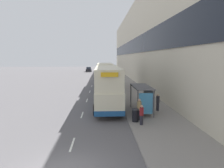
{
  "coord_description": "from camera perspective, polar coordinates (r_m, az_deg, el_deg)",
  "views": [
    {
      "loc": [
        1.82,
        -8.46,
        5.31
      ],
      "look_at": [
        3.42,
        21.5,
        1.31
      ],
      "focal_mm": 32.0,
      "sensor_mm": 36.0,
      "label": 1
    }
  ],
  "objects": [
    {
      "name": "car_0",
      "position": [
        75.22,
        -6.68,
        4.16
      ],
      "size": [
        2.04,
        4.06,
        1.79
      ],
      "rotation": [
        0.0,
        0.0,
        3.14
      ],
      "color": "black",
      "rests_on": "ground_plane"
    },
    {
      "name": "litter_bin",
      "position": [
        16.47,
        6.67,
        -8.83
      ],
      "size": [
        0.55,
        0.55,
        1.05
      ],
      "color": "black",
      "rests_on": "ground_plane"
    },
    {
      "name": "terrace_facade",
      "position": [
        47.87,
        7.53,
        11.52
      ],
      "size": [
        3.1,
        93.0,
        17.31
      ],
      "color": "beige",
      "rests_on": "ground_plane"
    },
    {
      "name": "lane_mark_1",
      "position": [
        19.01,
        -8.54,
        -8.7
      ],
      "size": [
        0.12,
        2.0,
        0.01
      ],
      "color": "silver",
      "rests_on": "ground_plane"
    },
    {
      "name": "lane_mark_0",
      "position": [
        13.05,
        -11.29,
        -16.54
      ],
      "size": [
        0.12,
        2.0,
        0.01
      ],
      "color": "silver",
      "rests_on": "ground_plane"
    },
    {
      "name": "double_decker_bus_ahead",
      "position": [
        33.79,
        -2.03,
        2.45
      ],
      "size": [
        2.85,
        10.17,
        4.3
      ],
      "color": "beige",
      "rests_on": "ground_plane"
    },
    {
      "name": "lane_mark_2",
      "position": [
        25.18,
        -7.17,
        -4.63
      ],
      "size": [
        0.12,
        2.0,
        0.01
      ],
      "color": "silver",
      "rests_on": "ground_plane"
    },
    {
      "name": "pavement",
      "position": [
        47.48,
        2.61,
        1.25
      ],
      "size": [
        5.0,
        93.0,
        0.14
      ],
      "color": "gray",
      "rests_on": "ground_plane"
    },
    {
      "name": "lane_mark_4",
      "position": [
        37.73,
        -5.8,
        -0.53
      ],
      "size": [
        0.12,
        2.0,
        0.01
      ],
      "color": "silver",
      "rests_on": "ground_plane"
    },
    {
      "name": "lane_mark_3",
      "position": [
        31.43,
        -6.34,
        -2.17
      ],
      "size": [
        0.12,
        2.0,
        0.01
      ],
      "color": "silver",
      "rests_on": "ground_plane"
    },
    {
      "name": "pedestrian_1",
      "position": [
        20.03,
        12.95,
        -5.07
      ],
      "size": [
        0.33,
        0.33,
        1.66
      ],
      "color": "#23232D",
      "rests_on": "ground_plane"
    },
    {
      "name": "pedestrian_2",
      "position": [
        15.68,
        8.43,
        -8.67
      ],
      "size": [
        0.31,
        0.31,
        1.57
      ],
      "color": "#23232D",
      "rests_on": "ground_plane"
    },
    {
      "name": "bus_shelter",
      "position": [
        18.87,
        9.09,
        -2.99
      ],
      "size": [
        1.6,
        4.2,
        2.48
      ],
      "color": "#4C4C51",
      "rests_on": "ground_plane"
    },
    {
      "name": "pedestrian_at_shelter",
      "position": [
        16.8,
        7.76,
        -7.15
      ],
      "size": [
        0.36,
        0.36,
        1.8
      ],
      "color": "#23232D",
      "rests_on": "ground_plane"
    },
    {
      "name": "double_decker_bus_near",
      "position": [
        21.55,
        -1.3,
        -0.48
      ],
      "size": [
        2.85,
        11.0,
        4.3
      ],
      "color": "beige",
      "rests_on": "ground_plane"
    }
  ]
}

